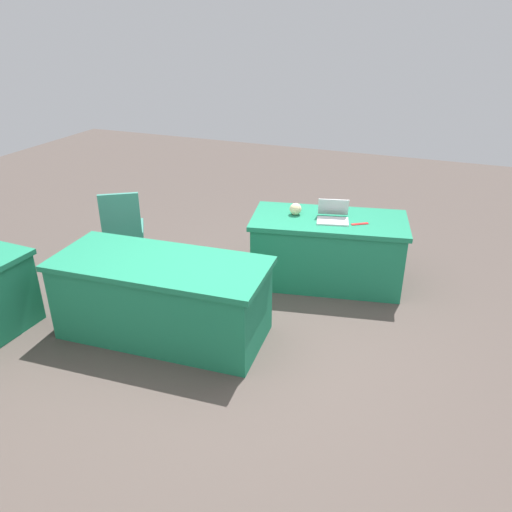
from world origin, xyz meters
The scene contains 7 objects.
ground_plane centered at (0.00, 0.00, 0.00)m, with size 14.40×14.40×0.00m, color #4C423D.
table_foreground centered at (-0.43, -1.40, 0.37)m, with size 1.74×1.09×0.74m.
table_mid_left centered at (0.69, 0.13, 0.37)m, with size 1.95×0.94×0.74m.
chair_aisle centered at (1.74, -0.79, 0.56)m, with size 0.61×0.61×0.97m.
laptop_silver centered at (-0.47, -1.36, 0.78)m, with size 0.38×0.36×0.21m.
yarn_ball centered at (-0.06, -1.37, 0.80)m, with size 0.13×0.13×0.13m, color beige.
scissors_red centered at (-0.76, -1.35, 0.74)m, with size 0.18×0.04×0.01m, color red.
Camera 1 is at (-1.51, 3.42, 2.66)m, focal length 35.15 mm.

